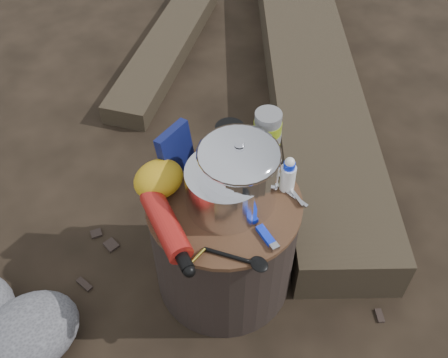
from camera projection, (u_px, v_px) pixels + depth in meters
ground at (224, 277)px, 1.69m from camera, size 60.00×60.00×0.00m
stump at (224, 243)px, 1.55m from camera, size 0.42×0.42×0.39m
log_main at (310, 77)px, 2.26m from camera, size 1.50×1.86×0.17m
log_small at (166, 48)px, 2.47m from camera, size 0.97×0.79×0.09m
foil_windscreen at (226, 188)px, 1.35m from camera, size 0.21×0.21×0.13m
camping_pot at (238, 173)px, 1.33m from camera, size 0.21×0.21×0.21m
fuel_bottle at (166, 225)px, 1.31m from camera, size 0.12×0.28×0.06m
thermos at (266, 141)px, 1.42m from camera, size 0.08×0.08×0.19m
travel_mug at (230, 143)px, 1.47m from camera, size 0.08×0.08×0.12m
stuff_sack at (159, 179)px, 1.39m from camera, size 0.14×0.11×0.10m
food_pouch at (175, 151)px, 1.43m from camera, size 0.12×0.06×0.14m
lighter at (266, 235)px, 1.32m from camera, size 0.03×0.08×0.01m
pot_grabber at (289, 193)px, 1.41m from camera, size 0.04×0.13×0.01m
spork at (230, 256)px, 1.28m from camera, size 0.12×0.15×0.01m
squeeze_bottle at (288, 175)px, 1.40m from camera, size 0.04×0.04×0.10m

